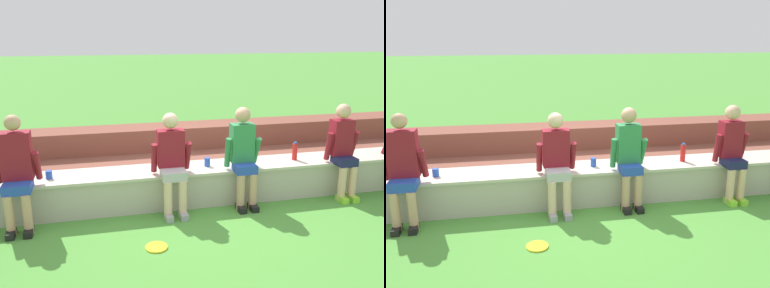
% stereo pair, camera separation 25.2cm
% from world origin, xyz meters
% --- Properties ---
extents(ground_plane, '(80.00, 80.00, 0.00)m').
position_xyz_m(ground_plane, '(0.00, 0.00, 0.00)').
color(ground_plane, '#4C9338').
extents(stone_seating_wall, '(8.70, 0.62, 0.52)m').
position_xyz_m(stone_seating_wall, '(0.00, 0.29, 0.28)').
color(stone_seating_wall, '#B7AF9E').
rests_on(stone_seating_wall, ground).
extents(brick_bleachers, '(11.35, 1.24, 0.79)m').
position_xyz_m(brick_bleachers, '(0.00, 1.65, 0.33)').
color(brick_bleachers, brown).
rests_on(brick_bleachers, ground).
extents(person_left_of_center, '(0.55, 0.53, 1.44)m').
position_xyz_m(person_left_of_center, '(-2.30, -0.04, 0.76)').
color(person_left_of_center, tan).
rests_on(person_left_of_center, ground).
extents(person_center, '(0.54, 0.57, 1.36)m').
position_xyz_m(person_center, '(-0.37, 0.01, 0.73)').
color(person_center, beige).
rests_on(person_center, ground).
extents(person_right_of_center, '(0.50, 0.51, 1.40)m').
position_xyz_m(person_right_of_center, '(0.64, 0.01, 0.75)').
color(person_right_of_center, tan).
rests_on(person_right_of_center, ground).
extents(person_far_right, '(0.49, 0.52, 1.39)m').
position_xyz_m(person_far_right, '(2.18, -0.02, 0.74)').
color(person_far_right, '#DBAD89').
rests_on(person_far_right, ground).
extents(water_bottle_near_left, '(0.08, 0.08, 0.28)m').
position_xyz_m(water_bottle_near_left, '(1.56, 0.28, 0.65)').
color(water_bottle_near_left, red).
rests_on(water_bottle_near_left, stone_seating_wall).
extents(plastic_cup_middle, '(0.08, 0.08, 0.12)m').
position_xyz_m(plastic_cup_middle, '(0.20, 0.29, 0.58)').
color(plastic_cup_middle, blue).
rests_on(plastic_cup_middle, stone_seating_wall).
extents(plastic_cup_left_end, '(0.09, 0.09, 0.11)m').
position_xyz_m(plastic_cup_left_end, '(-1.98, 0.26, 0.57)').
color(plastic_cup_left_end, blue).
rests_on(plastic_cup_left_end, stone_seating_wall).
extents(frisbee, '(0.26, 0.26, 0.02)m').
position_xyz_m(frisbee, '(-0.74, -0.94, 0.01)').
color(frisbee, yellow).
rests_on(frisbee, ground).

